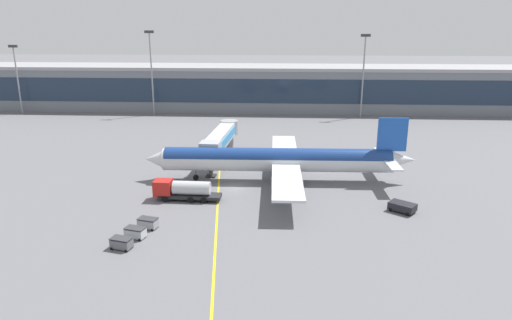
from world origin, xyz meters
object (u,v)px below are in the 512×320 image
main_airliner (279,160)px  baggage_cart_1 (135,232)px  baggage_cart_0 (122,243)px  fuel_tanker (183,190)px  pushback_tug (402,206)px  baggage_cart_2 (148,223)px

main_airliner → baggage_cart_1: 30.73m
baggage_cart_0 → main_airliner: bearing=54.4°
main_airliner → baggage_cart_0: (-19.50, -27.26, -3.25)m
main_airliner → baggage_cart_0: main_airliner is taller
fuel_tanker → baggage_cart_0: 17.62m
pushback_tug → baggage_cart_1: 39.11m
baggage_cart_2 → baggage_cart_0: bearing=-104.5°
main_airliner → pushback_tug: bearing=-34.7°
pushback_tug → baggage_cart_2: bearing=-167.6°
main_airliner → fuel_tanker: main_airliner is taller
pushback_tug → baggage_cart_2: size_ratio=1.50×
baggage_cart_0 → baggage_cart_2: 6.40m
baggage_cart_2 → baggage_cart_1: bearing=-104.5°
pushback_tug → baggage_cart_2: baggage_cart_2 is taller
main_airliner → pushback_tug: size_ratio=10.94×
main_airliner → baggage_cart_0: size_ratio=16.38×
main_airliner → fuel_tanker: 18.49m
main_airliner → baggage_cart_2: 27.83m
fuel_tanker → baggage_cart_1: fuel_tanker is taller
main_airliner → baggage_cart_1: main_airliner is taller
fuel_tanker → baggage_cart_0: (-4.24, -17.08, -0.96)m
fuel_tanker → baggage_cart_0: size_ratio=3.68×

